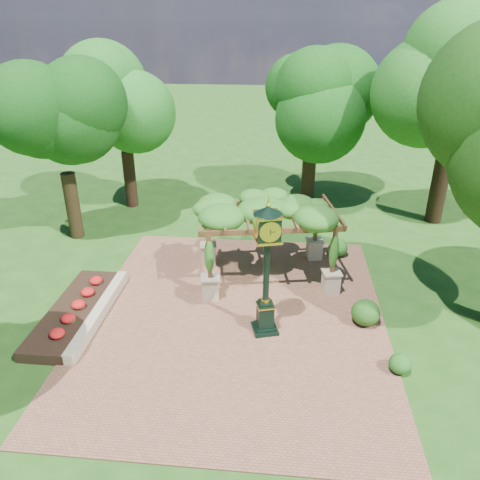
{
  "coord_description": "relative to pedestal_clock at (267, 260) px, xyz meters",
  "views": [
    {
      "loc": [
        1.45,
        -12.18,
        9.3
      ],
      "look_at": [
        0.0,
        2.5,
        2.2
      ],
      "focal_mm": 35.0,
      "sensor_mm": 36.0,
      "label": 1
    }
  ],
  "objects": [
    {
      "name": "border_wall",
      "position": [
        -5.63,
        0.21,
        -2.45
      ],
      "size": [
        0.35,
        5.0,
        0.4
      ],
      "primitive_type": "cube",
      "color": "#C6B793",
      "rests_on": "ground"
    },
    {
      "name": "tree_east_far",
      "position": [
        7.93,
        9.95,
        4.57
      ],
      "size": [
        4.55,
        4.55,
        10.54
      ],
      "color": "black",
      "rests_on": "ground"
    },
    {
      "name": "flower_bed",
      "position": [
        -6.53,
        0.21,
        -2.47
      ],
      "size": [
        1.5,
        5.0,
        0.36
      ],
      "primitive_type": "cube",
      "color": "red",
      "rests_on": "ground"
    },
    {
      "name": "shrub_front",
      "position": [
        3.94,
        -1.59,
        -2.32
      ],
      "size": [
        0.76,
        0.76,
        0.58
      ],
      "primitive_type": "ellipsoid",
      "rotation": [
        0.0,
        0.0,
        -0.21
      ],
      "color": "#1F5618",
      "rests_on": "brick_plaza"
    },
    {
      "name": "brick_plaza",
      "position": [
        -1.03,
        0.71,
        -2.63
      ],
      "size": [
        10.0,
        12.0,
        0.04
      ],
      "primitive_type": "cube",
      "color": "brown",
      "rests_on": "ground"
    },
    {
      "name": "tree_west_far",
      "position": [
        -7.71,
        10.52,
        2.61
      ],
      "size": [
        4.1,
        4.1,
        7.66
      ],
      "color": "#301E12",
      "rests_on": "ground"
    },
    {
      "name": "tree_west_near",
      "position": [
        -9.07,
        6.44,
        2.76
      ],
      "size": [
        3.99,
        3.99,
        7.88
      ],
      "color": "#382816",
      "rests_on": "ground"
    },
    {
      "name": "shrub_mid",
      "position": [
        3.28,
        0.7,
        -2.18
      ],
      "size": [
        1.16,
        1.16,
        0.86
      ],
      "primitive_type": "ellipsoid",
      "rotation": [
        0.0,
        0.0,
        -0.25
      ],
      "color": "#204E15",
      "rests_on": "brick_plaza"
    },
    {
      "name": "shrub_back",
      "position": [
        2.82,
        5.58,
        -2.24
      ],
      "size": [
        0.99,
        0.99,
        0.74
      ],
      "primitive_type": "ellipsoid",
      "rotation": [
        0.0,
        0.0,
        0.24
      ],
      "color": "#2C6B1F",
      "rests_on": "brick_plaza"
    },
    {
      "name": "ground",
      "position": [
        -1.03,
        -0.29,
        -2.65
      ],
      "size": [
        120.0,
        120.0,
        0.0
      ],
      "primitive_type": "plane",
      "color": "#1E4714",
      "rests_on": "ground"
    },
    {
      "name": "pergola",
      "position": [
        -0.13,
        3.52,
        0.01
      ],
      "size": [
        5.65,
        4.11,
        3.24
      ],
      "rotation": [
        0.0,
        0.0,
        0.19
      ],
      "color": "#C8B695",
      "rests_on": "brick_plaza"
    },
    {
      "name": "sundial",
      "position": [
        -1.28,
        8.99,
        -2.27
      ],
      "size": [
        0.62,
        0.62,
        0.86
      ],
      "rotation": [
        0.0,
        0.0,
        0.37
      ],
      "color": "gray",
      "rests_on": "ground"
    },
    {
      "name": "tree_north",
      "position": [
        1.74,
        12.55,
        3.06
      ],
      "size": [
        4.27,
        4.27,
        8.34
      ],
      "color": "#322114",
      "rests_on": "ground"
    },
    {
      "name": "pedestal_clock",
      "position": [
        0.0,
        0.0,
        0.0
      ],
      "size": [
        1.08,
        1.08,
        4.43
      ],
      "rotation": [
        0.0,
        0.0,
        0.28
      ],
      "color": "black",
      "rests_on": "brick_plaza"
    }
  ]
}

